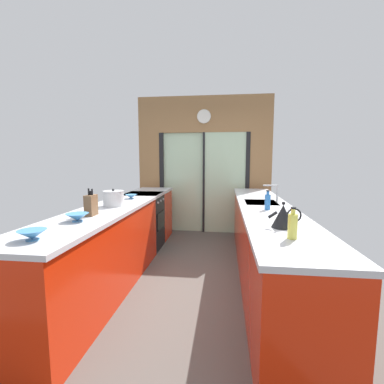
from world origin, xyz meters
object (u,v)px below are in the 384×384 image
(mixing_bowl_far, at_px, (131,196))
(kettle, at_px, (283,216))
(stock_pot, at_px, (113,198))
(soap_bottle_far, at_px, (268,202))
(oven_range, at_px, (144,221))
(mixing_bowl_mid, at_px, (77,217))
(knife_block, at_px, (91,205))
(soap_bottle_near, at_px, (293,226))
(mixing_bowl_near, at_px, (32,235))

(mixing_bowl_far, distance_m, kettle, 2.27)
(stock_pot, distance_m, soap_bottle_far, 1.78)
(oven_range, xyz_separation_m, kettle, (1.80, -2.02, 0.56))
(mixing_bowl_mid, distance_m, kettle, 1.78)
(mixing_bowl_mid, distance_m, knife_block, 0.26)
(soap_bottle_far, bearing_deg, stock_pot, 179.81)
(mixing_bowl_mid, relative_size, stock_pot, 0.81)
(mixing_bowl_mid, bearing_deg, mixing_bowl_far, 90.00)
(mixing_bowl_far, bearing_deg, knife_block, -90.00)
(knife_block, relative_size, soap_bottle_near, 1.20)
(mixing_bowl_mid, xyz_separation_m, soap_bottle_near, (1.78, -0.32, 0.06))
(soap_bottle_near, bearing_deg, mixing_bowl_mid, 169.88)
(knife_block, height_order, soap_bottle_far, knife_block)
(knife_block, bearing_deg, kettle, -8.33)
(oven_range, bearing_deg, mixing_bowl_near, -89.59)
(mixing_bowl_mid, xyz_separation_m, kettle, (1.78, -0.00, 0.06))
(mixing_bowl_near, height_order, stock_pot, stock_pot)
(mixing_bowl_mid, xyz_separation_m, stock_pot, (-0.00, 0.80, 0.05))
(knife_block, distance_m, stock_pot, 0.54)
(mixing_bowl_near, bearing_deg, soap_bottle_far, 37.33)
(oven_range, height_order, mixing_bowl_far, mixing_bowl_far)
(mixing_bowl_mid, xyz_separation_m, soap_bottle_far, (1.78, 0.79, 0.05))
(mixing_bowl_near, height_order, soap_bottle_near, soap_bottle_near)
(kettle, bearing_deg, mixing_bowl_near, -162.47)
(soap_bottle_far, bearing_deg, oven_range, 145.80)
(mixing_bowl_far, height_order, stock_pot, stock_pot)
(mixing_bowl_mid, distance_m, stock_pot, 0.80)
(mixing_bowl_mid, height_order, kettle, kettle)
(stock_pot, bearing_deg, oven_range, 90.87)
(oven_range, height_order, mixing_bowl_near, mixing_bowl_near)
(mixing_bowl_near, height_order, kettle, kettle)
(mixing_bowl_far, relative_size, soap_bottle_far, 0.75)
(kettle, xyz_separation_m, soap_bottle_near, (-0.00, -0.31, -0.00))
(mixing_bowl_far, height_order, soap_bottle_near, soap_bottle_near)
(mixing_bowl_mid, height_order, knife_block, knife_block)
(mixing_bowl_near, relative_size, mixing_bowl_mid, 0.95)
(soap_bottle_near, xyz_separation_m, soap_bottle_far, (-0.00, 1.11, -0.00))
(soap_bottle_far, bearing_deg, mixing_bowl_near, -142.67)
(kettle, relative_size, soap_bottle_far, 1.23)
(stock_pot, bearing_deg, soap_bottle_far, -0.19)
(mixing_bowl_far, distance_m, soap_bottle_far, 1.88)
(mixing_bowl_far, relative_size, soap_bottle_near, 0.72)
(knife_block, distance_m, soap_bottle_near, 1.87)
(kettle, distance_m, soap_bottle_far, 0.79)
(mixing_bowl_mid, height_order, mixing_bowl_far, mixing_bowl_mid)
(mixing_bowl_mid, relative_size, kettle, 0.75)
(stock_pot, relative_size, kettle, 0.92)
(mixing_bowl_far, xyz_separation_m, kettle, (1.78, -1.40, 0.06))
(stock_pot, distance_m, soap_bottle_near, 2.10)
(mixing_bowl_near, xyz_separation_m, kettle, (1.78, 0.56, 0.06))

